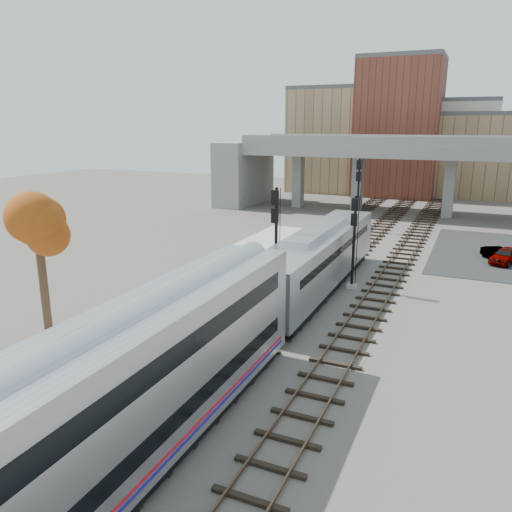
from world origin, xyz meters
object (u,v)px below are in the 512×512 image
Objects in this scene: signal_mast_mid at (353,246)px; signal_mast_far at (358,195)px; signal_mast_near at (276,244)px; tree at (37,230)px; coach at (61,444)px; car_b at (496,254)px; car_a at (506,255)px; locomotive at (318,258)px.

signal_mast_mid is 0.85× the size of signal_mast_far.
tree is (-8.84, -10.38, 2.13)m from signal_mast_near.
signal_mast_near is 0.93× the size of tree.
coach is 3.34× the size of signal_mast_far.
signal_mast_mid is at bearing 47.45° from tree.
signal_mast_mid is at bearing -154.63° from car_b.
tree is 2.01× the size of car_a.
locomotive is at bearing -147.39° from signal_mast_mid.
signal_mast_mid is (2.00, 23.89, 0.21)m from coach.
signal_mast_mid is at bearing -77.82° from signal_mast_far.
signal_mast_mid reaches higher than coach.
signal_mast_near is at bearing 95.94° from coach.
signal_mast_mid is at bearing 42.19° from signal_mast_near.
coach reaches higher than car_a.
signal_mast_mid reaches higher than car_a.
car_b is (11.10, 35.70, -2.22)m from coach.
car_a reaches higher than car_b.
signal_mast_mid is 1.66× the size of car_a.
car_b is (22.04, 25.91, -5.09)m from tree.
coach is at bearing -85.65° from car_a.
coach is at bearing -84.06° from signal_mast_near.
signal_mast_far is at bearing 90.00° from signal_mast_near.
signal_mast_near reaches higher than car_a.
signal_mast_far is at bearing 102.18° from signal_mast_mid.
tree is at bearing -132.55° from signal_mast_mid.
car_b is (9.10, 11.81, -2.43)m from signal_mast_mid.
car_a is (9.79, 11.21, -2.32)m from signal_mast_mid.
signal_mast_far is 15.37m from car_b.
car_b is (11.10, 13.09, -1.70)m from locomotive.
car_b is at bearing 49.71° from locomotive.
signal_mast_near is at bearing -137.81° from signal_mast_mid.
signal_mast_near is at bearing -157.39° from car_b.
car_b is (13.20, 15.53, -2.96)m from signal_mast_near.
locomotive is 17.25m from car_a.
tree reaches higher than signal_mast_near.
signal_mast_far is 16.22m from car_a.
coach is 6.57× the size of car_a.
car_a is 1.17× the size of car_b.
coach is at bearing -94.79° from signal_mast_mid.
signal_mast_mid is (2.00, 1.28, 0.73)m from locomotive.
tree reaches higher than signal_mast_mid.
tree reaches higher than coach.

